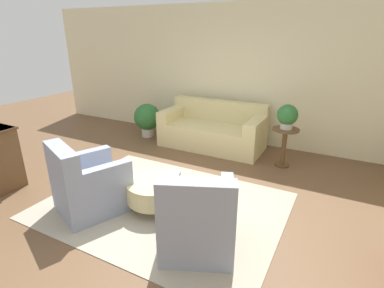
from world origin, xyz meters
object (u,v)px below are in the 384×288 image
at_px(armchair_left, 87,186).
at_px(armchair_right, 198,220).
at_px(potted_plant_on_side_table, 287,116).
at_px(side_table, 284,142).
at_px(couch, 213,131).
at_px(ottoman_table, 155,190).
at_px(potted_plant_floor, 147,118).

distance_m(armchair_left, armchair_right, 1.61).
bearing_deg(potted_plant_on_side_table, side_table, 0.00).
relative_size(couch, armchair_left, 1.95).
xyz_separation_m(ottoman_table, potted_plant_floor, (-1.85, 2.38, 0.17)).
distance_m(ottoman_table, side_table, 2.50).
height_order(armchair_left, armchair_right, same).
height_order(armchair_right, potted_plant_floor, armchair_right).
relative_size(armchair_left, potted_plant_floor, 1.42).
xyz_separation_m(armchair_right, side_table, (0.34, 2.66, 0.09)).
relative_size(potted_plant_on_side_table, potted_plant_floor, 0.56).
bearing_deg(couch, side_table, -11.36).
bearing_deg(armchair_left, side_table, 53.80).
relative_size(couch, potted_plant_floor, 2.77).
height_order(armchair_right, potted_plant_on_side_table, potted_plant_on_side_table).
bearing_deg(ottoman_table, potted_plant_on_side_table, 60.73).
bearing_deg(potted_plant_on_side_table, ottoman_table, -119.27).
xyz_separation_m(couch, potted_plant_floor, (-1.57, -0.09, 0.09)).
xyz_separation_m(armchair_left, potted_plant_on_side_table, (1.94, 2.66, 0.55)).
bearing_deg(potted_plant_on_side_table, armchair_right, -97.25).
distance_m(couch, side_table, 1.53).
xyz_separation_m(potted_plant_on_side_table, potted_plant_floor, (-3.07, 0.21, -0.49)).
height_order(potted_plant_on_side_table, potted_plant_floor, potted_plant_on_side_table).
relative_size(couch, armchair_right, 1.95).
bearing_deg(armchair_right, potted_plant_on_side_table, 82.75).
xyz_separation_m(couch, armchair_left, (-0.45, -2.96, 0.03)).
height_order(armchair_left, potted_plant_floor, armchair_left).
bearing_deg(side_table, couch, 168.64).
bearing_deg(potted_plant_on_side_table, couch, 168.64).
relative_size(armchair_left, ottoman_table, 1.39).
bearing_deg(armchair_right, side_table, 82.75).
bearing_deg(armchair_left, potted_plant_floor, 111.40).
distance_m(potted_plant_on_side_table, potted_plant_floor, 3.11).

